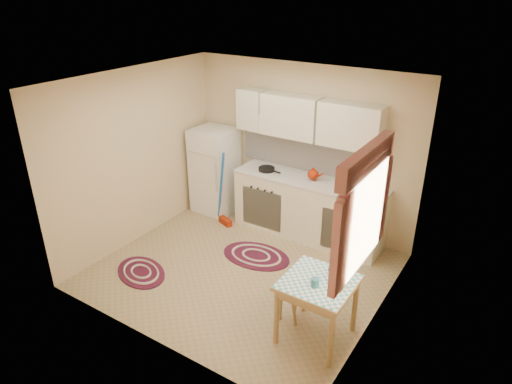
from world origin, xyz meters
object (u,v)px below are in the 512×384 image
stool (290,305)px  base_cabinets (308,209)px  fridge (215,171)px  table (316,310)px

stool → base_cabinets: bearing=111.3°
fridge → table: 3.34m
fridge → base_cabinets: 1.71m
base_cabinets → table: 2.19m
base_cabinets → stool: 1.96m
table → stool: 0.40m
fridge → stool: bearing=-36.4°
fridge → base_cabinets: (1.69, 0.05, -0.26)m
base_cabinets → table: bearing=-60.8°
fridge → stool: (2.40, -1.77, -0.49)m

